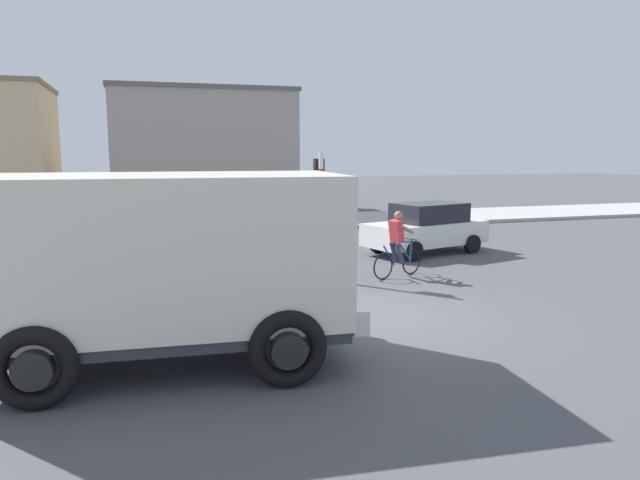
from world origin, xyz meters
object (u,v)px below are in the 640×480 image
at_px(truck_foreground, 168,257).
at_px(pedestrian_near_kerb, 236,220).
at_px(traffic_light_pole, 320,198).
at_px(cyclist, 398,244).
at_px(car_white_mid, 192,233).
at_px(car_red_near, 426,228).

relative_size(truck_foreground, pedestrian_near_kerb, 3.45).
bearing_deg(pedestrian_near_kerb, traffic_light_pole, -79.86).
distance_m(cyclist, pedestrian_near_kerb, 7.33).
relative_size(truck_foreground, traffic_light_pole, 1.75).
height_order(truck_foreground, car_white_mid, truck_foreground).
relative_size(cyclist, car_red_near, 0.40).
distance_m(truck_foreground, pedestrian_near_kerb, 11.73).
relative_size(truck_foreground, car_red_near, 1.30).
relative_size(car_red_near, car_white_mid, 1.03).
bearing_deg(car_white_mid, traffic_light_pole, -52.49).
xyz_separation_m(car_red_near, car_white_mid, (-7.25, 1.00, 0.00)).
bearing_deg(pedestrian_near_kerb, car_red_near, -33.08).
bearing_deg(car_white_mid, cyclist, -39.76).
xyz_separation_m(truck_foreground, traffic_light_pole, (3.94, 5.04, 0.40)).
bearing_deg(cyclist, pedestrian_near_kerb, 115.22).
distance_m(traffic_light_pole, pedestrian_near_kerb, 6.53).
height_order(truck_foreground, cyclist, truck_foreground).
xyz_separation_m(cyclist, car_white_mid, (-4.85, 4.03, -0.05)).
bearing_deg(car_white_mid, pedestrian_near_kerb, 56.46).
bearing_deg(cyclist, traffic_light_pole, 171.01).
height_order(cyclist, traffic_light_pole, traffic_light_pole).
bearing_deg(truck_foreground, traffic_light_pole, 51.99).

